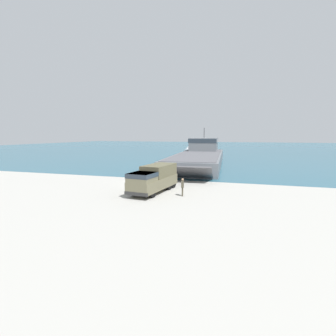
{
  "coord_description": "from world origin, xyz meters",
  "views": [
    {
      "loc": [
        11.42,
        -28.91,
        5.91
      ],
      "look_at": [
        2.31,
        1.2,
        1.89
      ],
      "focal_mm": 28.0,
      "sensor_mm": 36.0,
      "label": 1
    }
  ],
  "objects_px": {
    "mooring_bollard": "(132,176)",
    "military_truck": "(154,178)",
    "moored_boat_a": "(190,149)",
    "soldier_on_ramp": "(183,186)",
    "landing_craft": "(200,154)"
  },
  "relations": [
    {
      "from": "landing_craft",
      "to": "military_truck",
      "type": "height_order",
      "value": "landing_craft"
    },
    {
      "from": "mooring_bollard",
      "to": "landing_craft",
      "type": "bearing_deg",
      "value": 76.73
    },
    {
      "from": "landing_craft",
      "to": "moored_boat_a",
      "type": "xyz_separation_m",
      "value": [
        -10.84,
        41.44,
        -1.32
      ]
    },
    {
      "from": "military_truck",
      "to": "soldier_on_ramp",
      "type": "xyz_separation_m",
      "value": [
        3.28,
        -0.94,
        -0.44
      ]
    },
    {
      "from": "mooring_bollard",
      "to": "military_truck",
      "type": "bearing_deg",
      "value": -49.6
    },
    {
      "from": "military_truck",
      "to": "soldier_on_ramp",
      "type": "distance_m",
      "value": 3.44
    },
    {
      "from": "landing_craft",
      "to": "moored_boat_a",
      "type": "bearing_deg",
      "value": 100.55
    },
    {
      "from": "landing_craft",
      "to": "mooring_bollard",
      "type": "xyz_separation_m",
      "value": [
        -5.27,
        -22.37,
        -1.35
      ]
    },
    {
      "from": "landing_craft",
      "to": "soldier_on_ramp",
      "type": "distance_m",
      "value": 29.95
    },
    {
      "from": "moored_boat_a",
      "to": "mooring_bollard",
      "type": "distance_m",
      "value": 64.05
    },
    {
      "from": "soldier_on_ramp",
      "to": "mooring_bollard",
      "type": "distance_m",
      "value": 11.45
    },
    {
      "from": "soldier_on_ramp",
      "to": "moored_boat_a",
      "type": "height_order",
      "value": "soldier_on_ramp"
    },
    {
      "from": "military_truck",
      "to": "moored_boat_a",
      "type": "xyz_separation_m",
      "value": [
        -11.04,
        70.24,
        -0.97
      ]
    },
    {
      "from": "moored_boat_a",
      "to": "mooring_bollard",
      "type": "bearing_deg",
      "value": -82.42
    },
    {
      "from": "military_truck",
      "to": "mooring_bollard",
      "type": "bearing_deg",
      "value": -132.67
    }
  ]
}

